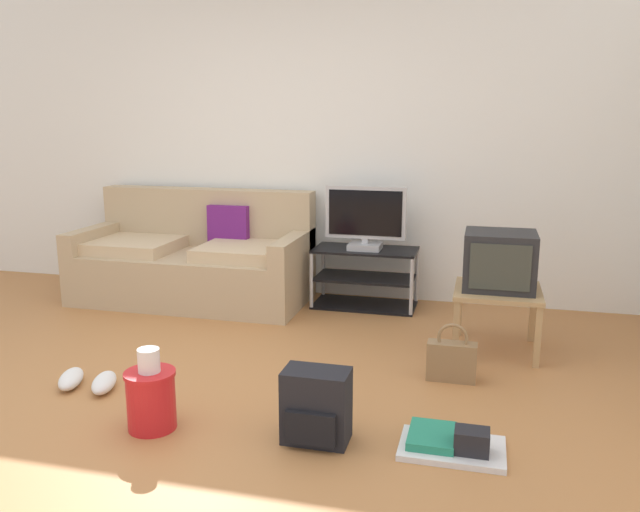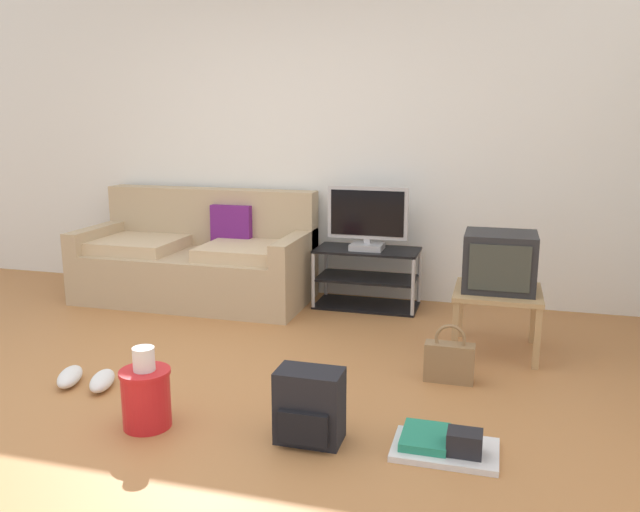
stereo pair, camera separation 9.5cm
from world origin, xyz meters
The scene contains 12 objects.
ground_plane centered at (0.00, 0.00, -0.01)m, with size 9.00×9.80×0.02m, color #B27542.
wall_back centered at (0.00, 2.45, 1.35)m, with size 9.00×0.10×2.70m, color white.
couch centered at (-0.74, 1.96, 0.33)m, with size 1.94×0.91×0.92m.
tv_stand centered at (0.71, 2.10, 0.24)m, with size 0.84×0.43×0.49m.
flat_tv centered at (0.71, 2.08, 0.74)m, with size 0.65×0.22×0.51m.
side_table centered at (1.75, 1.31, 0.37)m, with size 0.56×0.56×0.43m.
crt_tv centered at (1.75, 1.32, 0.62)m, with size 0.46×0.41×0.38m.
backpack centered at (0.90, -0.19, 0.18)m, with size 0.32×0.27×0.36m.
handbag centered at (1.49, 0.72, 0.13)m, with size 0.29×0.11×0.36m.
cleaning_bucket centered at (0.06, -0.27, 0.18)m, with size 0.26×0.26×0.42m.
sneakers_pair centered at (-0.55, 0.07, 0.04)m, with size 0.43×0.31×0.09m.
floor_tray centered at (1.54, -0.13, 0.04)m, with size 0.49×0.33×0.14m.
Camera 1 is at (1.63, -2.96, 1.55)m, focal length 35.95 mm.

